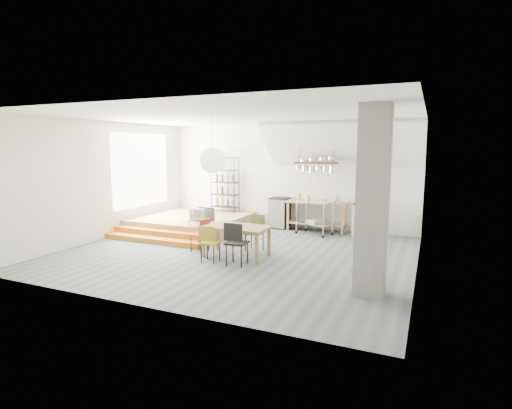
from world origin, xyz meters
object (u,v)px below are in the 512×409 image
at_px(rolling_cart, 314,213).
at_px(dining_table, 236,229).
at_px(stove, 365,219).
at_px(mini_fridge, 279,213).

bearing_deg(rolling_cart, dining_table, -90.69).
xyz_separation_m(stove, rolling_cart, (-1.34, -0.46, 0.15)).
bearing_deg(dining_table, rolling_cart, 71.36).
bearing_deg(stove, dining_table, -124.47).
relative_size(dining_table, rolling_cart, 1.37).
xyz_separation_m(dining_table, rolling_cart, (1.02, 2.98, -0.00)).
distance_m(rolling_cart, mini_fridge, 1.36).
xyz_separation_m(rolling_cart, mini_fridge, (-1.25, 0.50, -0.15)).
bearing_deg(mini_fridge, dining_table, -86.08).
bearing_deg(rolling_cart, mini_fridge, 176.38).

